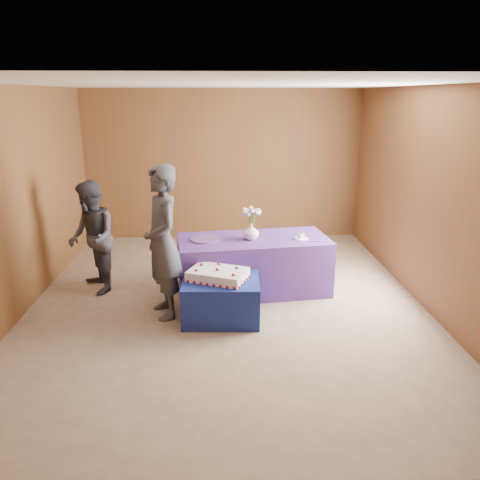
{
  "coord_description": "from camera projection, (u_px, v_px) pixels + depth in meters",
  "views": [
    {
      "loc": [
        -0.08,
        -5.55,
        2.58
      ],
      "look_at": [
        0.18,
        0.1,
        0.82
      ],
      "focal_mm": 35.0,
      "sensor_mm": 36.0,
      "label": 1
    }
  ],
  "objects": [
    {
      "name": "cake_table",
      "position": [
        221.0,
        299.0,
        5.58
      ],
      "size": [
        0.93,
        0.74,
        0.5
      ],
      "primitive_type": "cube",
      "rotation": [
        0.0,
        0.0,
        -0.04
      ],
      "color": "navy",
      "rests_on": "ground"
    },
    {
      "name": "serving_table",
      "position": [
        253.0,
        265.0,
        6.35
      ],
      "size": [
        2.1,
        1.14,
        0.75
      ],
      "primitive_type": "cube",
      "rotation": [
        0.0,
        0.0,
        0.13
      ],
      "color": "#5D338C",
      "rests_on": "ground"
    },
    {
      "name": "ground",
      "position": [
        227.0,
        303.0,
        6.07
      ],
      "size": [
        6.0,
        6.0,
        0.0
      ],
      "primitive_type": "plane",
      "color": "gray",
      "rests_on": "ground"
    },
    {
      "name": "guest_right",
      "position": [
        92.0,
        238.0,
        6.22
      ],
      "size": [
        0.85,
        0.92,
        1.52
      ],
      "primitive_type": "imported",
      "rotation": [
        0.0,
        0.0,
        -1.11
      ],
      "color": "#34333E",
      "rests_on": "ground"
    },
    {
      "name": "vase",
      "position": [
        251.0,
        232.0,
        6.17
      ],
      "size": [
        0.26,
        0.26,
        0.21
      ],
      "primitive_type": "imported",
      "rotation": [
        0.0,
        0.0,
        0.38
      ],
      "color": "white",
      "rests_on": "serving_table"
    },
    {
      "name": "plate",
      "position": [
        301.0,
        239.0,
        6.21
      ],
      "size": [
        0.19,
        0.19,
        0.01
      ],
      "primitive_type": "cylinder",
      "rotation": [
        0.0,
        0.0,
        0.05
      ],
      "color": "white",
      "rests_on": "serving_table"
    },
    {
      "name": "flower_spray",
      "position": [
        251.0,
        212.0,
        6.09
      ],
      "size": [
        0.26,
        0.26,
        0.2
      ],
      "color": "#2E6528",
      "rests_on": "vase"
    },
    {
      "name": "cake_slice",
      "position": [
        302.0,
        236.0,
        6.2
      ],
      "size": [
        0.08,
        0.08,
        0.08
      ],
      "rotation": [
        0.0,
        0.0,
        0.28
      ],
      "color": "white",
      "rests_on": "plate"
    },
    {
      "name": "platter",
      "position": [
        205.0,
        239.0,
        6.18
      ],
      "size": [
        0.51,
        0.51,
        0.02
      ],
      "primitive_type": "cylinder",
      "rotation": [
        0.0,
        0.0,
        0.35
      ],
      "color": "#68478F",
      "rests_on": "serving_table"
    },
    {
      "name": "knife",
      "position": [
        312.0,
        242.0,
        6.09
      ],
      "size": [
        0.26,
        0.06,
        0.0
      ],
      "primitive_type": "cube",
      "rotation": [
        0.0,
        0.0,
        0.14
      ],
      "color": "silver",
      "rests_on": "serving_table"
    },
    {
      "name": "room_shell",
      "position": [
        225.0,
        164.0,
        5.53
      ],
      "size": [
        5.04,
        6.04,
        2.72
      ],
      "color": "brown",
      "rests_on": "ground"
    },
    {
      "name": "sheet_cake",
      "position": [
        218.0,
        275.0,
        5.5
      ],
      "size": [
        0.81,
        0.69,
        0.16
      ],
      "rotation": [
        0.0,
        0.0,
        -0.4
      ],
      "color": "white",
      "rests_on": "cake_table"
    },
    {
      "name": "guest_left",
      "position": [
        163.0,
        243.0,
        5.49
      ],
      "size": [
        0.65,
        0.79,
        1.84
      ],
      "primitive_type": "imported",
      "rotation": [
        0.0,
        0.0,
        -1.2
      ],
      "color": "#393A43",
      "rests_on": "ground"
    }
  ]
}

